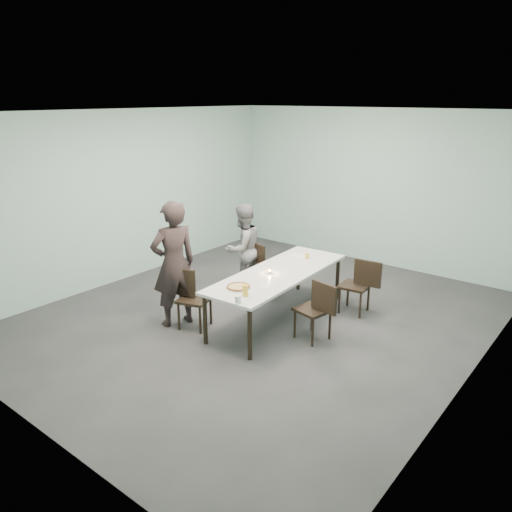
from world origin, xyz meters
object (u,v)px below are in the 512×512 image
Objects in this scene: diner_near at (174,264)px; tealight at (270,272)px; chair_far_right at (360,283)px; table at (278,276)px; beer_glass at (245,290)px; pizza at (238,287)px; amber_tumbler at (307,256)px; diner_far at (243,249)px; side_plate at (264,287)px; water_tumbler at (238,299)px; chair_near_right at (317,307)px; chair_near_left at (189,294)px; chair_far_left at (260,266)px.

tealight is (1.02, 0.92, -0.15)m from diner_near.
table is at bearing 42.46° from chair_far_right.
pizza is at bearing 148.89° from beer_glass.
beer_glass is 1.82m from amber_tumbler.
diner_far is at bearing 153.82° from table.
water_tumbler reaches higher than side_plate.
chair_far_right is 0.47× the size of diner_near.
diner_near reaches higher than pizza.
beer_glass is 2.68× the size of tealight.
chair_far_right is 1.44m from tealight.
chair_near_right reaches higher than pizza.
tealight is at bearing 106.95° from beer_glass.
table is 0.87m from chair_near_right.
chair_near_left is at bearing 42.89° from chair_far_right.
diner_near is 1.21× the size of diner_far.
side_plate is 0.62m from water_tumbler.
water_tumbler is (0.07, -0.22, -0.03)m from beer_glass.
tealight is at bearing -32.94° from chair_far_left.
chair_near_right is 0.47× the size of diner_near.
side_plate is 0.55m from tealight.
table is 3.04× the size of chair_near_left.
beer_glass reaches higher than tealight.
side_plate is at bearing -61.22° from tealight.
chair_near_right is at bearing -50.76° from amber_tumbler.
tealight is at bearing 118.78° from side_plate.
chair_far_left is 1.93m from beer_glass.
diner_far reaches higher than water_tumbler.
diner_far is (-0.06, 1.61, -0.16)m from diner_near.
tealight is (-0.33, 1.10, -0.02)m from water_tumbler.
water_tumbler is at bearing -73.11° from tealight.
chair_far_left reaches higher than pizza.
chair_far_left is at bearing 142.86° from table.
diner_near reaches higher than amber_tumbler.
chair_far_right is 0.93m from amber_tumbler.
chair_near_right reaches higher than amber_tumbler.
tealight is (0.79, 0.86, 0.27)m from chair_near_left.
water_tumbler is 2.05m from amber_tumbler.
chair_near_right is 0.57× the size of diner_far.
side_plate is at bearing 90.00° from beer_glass.
table is 7.78× the size of pizza.
tealight reaches higher than pizza.
diner_near is (-1.08, -1.05, 0.23)m from table.
water_tumbler is (1.08, -1.84, 0.29)m from chair_far_left.
amber_tumbler is at bearing 47.44° from chair_near_left.
side_plate reaches higher than table.
tealight reaches higher than side_plate.
chair_far_left and chair_far_right have the same top height.
amber_tumbler is (-0.22, 1.41, 0.04)m from side_plate.
diner_far is at bearing -10.27° from chair_near_right.
diner_far reaches higher than side_plate.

